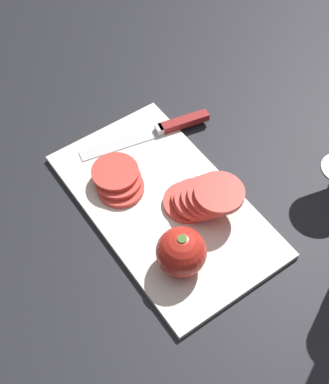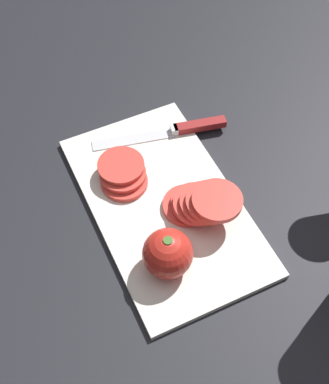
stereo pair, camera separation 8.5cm
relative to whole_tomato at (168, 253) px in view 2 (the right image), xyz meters
name	(u,v)px [view 2 (the right image)]	position (x,y,z in m)	size (l,w,h in m)	color
ground_plane	(188,201)	(0.10, -0.08, -0.05)	(3.00, 3.00, 0.00)	black
cutting_board	(165,204)	(0.11, -0.04, -0.04)	(0.40, 0.23, 0.01)	silver
whole_tomato	(168,253)	(0.00, 0.00, 0.00)	(0.08, 0.08, 0.08)	red
knife	(184,129)	(0.23, -0.14, -0.03)	(0.07, 0.24, 0.01)	silver
tomato_slice_stack_near	(123,174)	(0.18, 0.00, -0.02)	(0.10, 0.08, 0.03)	#D63D33
tomato_slice_stack_far	(202,203)	(0.06, -0.09, -0.01)	(0.12, 0.11, 0.06)	#D63D33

